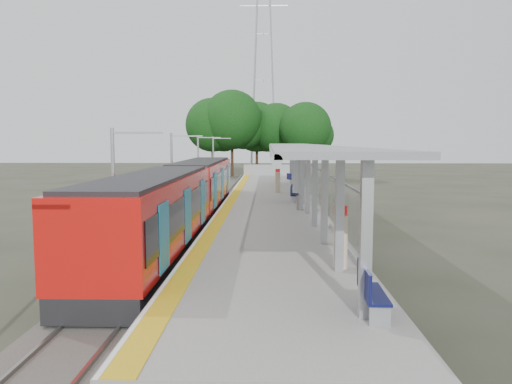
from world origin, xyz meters
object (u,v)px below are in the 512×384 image
bench_far (291,179)px  info_pillar_near (340,241)px  bench_mid (293,193)px  litter_bin (300,203)px  info_pillar_far (278,183)px  bench_near (369,289)px  train (184,196)px

bench_far → info_pillar_near: 30.08m
bench_far → info_pillar_near: size_ratio=0.76×
bench_far → info_pillar_near: (0.15, -30.08, 0.32)m
bench_mid → bench_far: (0.47, 13.35, -0.06)m
litter_bin → info_pillar_far: bearing=96.7°
bench_near → bench_mid: bench_near is taller
bench_mid → bench_far: 13.35m
bench_far → info_pillar_far: bearing=-121.3°
bench_near → info_pillar_far: size_ratio=0.92×
bench_near → info_pillar_far: info_pillar_far is taller
bench_mid → bench_near: bearing=-82.7°
train → bench_far: 20.58m
info_pillar_far → litter_bin: (1.08, -9.25, -0.39)m
train → bench_near: 16.17m
litter_bin → bench_near: bearing=-88.4°
train → bench_far: (6.44, 19.54, -0.54)m
bench_mid → info_pillar_near: 16.74m
bench_far → info_pillar_far: (-1.37, -7.79, 0.28)m
info_pillar_far → train: bearing=-134.4°
info_pillar_near → info_pillar_far: info_pillar_near is taller
train → info_pillar_near: (6.59, -10.54, -0.22)m
train → info_pillar_far: bearing=66.6°
bench_far → info_pillar_far: info_pillar_far is taller
info_pillar_near → bench_far: bearing=105.9°
train → info_pillar_far: size_ratio=15.19×
litter_bin → bench_mid: bearing=92.8°
info_pillar_far → litter_bin: size_ratio=2.27×
bench_far → info_pillar_far: size_ratio=0.81×
info_pillar_far → bench_mid: bearing=-101.8°
bench_mid → bench_far: bearing=93.4°
info_pillar_near → info_pillar_far: bearing=109.6°
bench_near → info_pillar_near: info_pillar_near is taller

